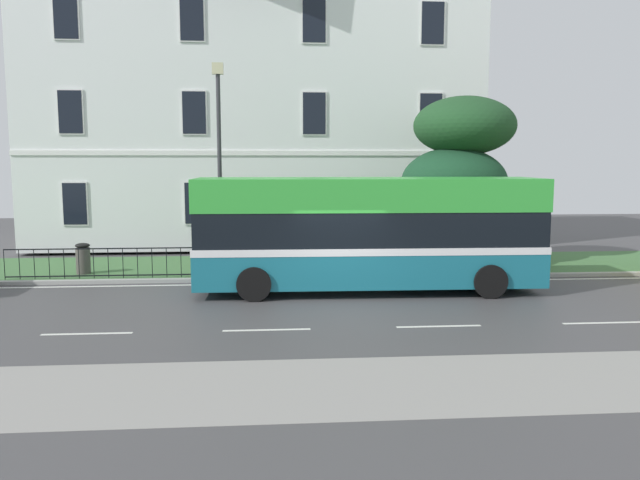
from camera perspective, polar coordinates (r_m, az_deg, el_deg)
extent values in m
cube|color=#434244|center=(16.34, 2.24, -6.47)|extent=(60.00, 56.00, 0.06)
cube|color=silver|center=(19.88, 1.00, -3.90)|extent=(54.00, 0.14, 0.01)
cube|color=silver|center=(15.05, -20.43, -7.98)|extent=(2.00, 0.12, 0.01)
cube|color=silver|center=(14.48, -4.87, -8.14)|extent=(2.00, 0.12, 0.01)
cube|color=silver|center=(15.00, 10.75, -7.71)|extent=(2.00, 0.12, 0.01)
cube|color=silver|center=(16.49, 24.38, -6.87)|extent=(2.00, 0.12, 0.01)
cube|color=#9E9E99|center=(20.33, 0.87, -3.49)|extent=(57.00, 0.24, 0.12)
cube|color=#43703E|center=(22.74, 0.28, -2.35)|extent=(57.00, 4.68, 0.12)
cube|color=gray|center=(11.12, 5.67, -12.95)|extent=(57.00, 3.00, 0.01)
cube|color=white|center=(30.33, -5.77, 11.32)|extent=(19.36, 8.58, 11.83)
cube|color=white|center=(25.93, -5.92, 7.88)|extent=(19.36, 0.06, 0.20)
cube|color=#2D333D|center=(26.05, -5.84, 1.40)|extent=(1.10, 0.06, 2.20)
cube|color=white|center=(27.13, -21.40, 3.08)|extent=(1.02, 0.04, 1.77)
cube|color=black|center=(27.11, -21.41, 3.08)|extent=(0.92, 0.03, 1.67)
cube|color=white|center=(26.15, -11.18, 3.31)|extent=(1.02, 0.04, 1.77)
cube|color=black|center=(26.13, -11.19, 3.30)|extent=(0.92, 0.03, 1.67)
cube|color=white|center=(26.04, -0.52, 3.43)|extent=(1.02, 0.04, 1.77)
cube|color=black|center=(26.02, -0.52, 3.42)|extent=(0.92, 0.03, 1.67)
cube|color=white|center=(26.81, 9.87, 3.43)|extent=(1.02, 0.04, 1.77)
cube|color=black|center=(26.79, 9.88, 3.43)|extent=(0.92, 0.03, 1.67)
cube|color=white|center=(27.15, -21.75, 10.77)|extent=(1.02, 0.04, 1.77)
cube|color=black|center=(27.13, -21.77, 10.77)|extent=(0.92, 0.03, 1.67)
cube|color=white|center=(26.16, -11.38, 11.29)|extent=(1.02, 0.04, 1.77)
cube|color=black|center=(26.14, -11.38, 11.29)|extent=(0.92, 0.03, 1.67)
cube|color=white|center=(26.05, -0.53, 11.44)|extent=(1.02, 0.04, 1.77)
cube|color=black|center=(26.03, -0.53, 11.45)|extent=(0.92, 0.03, 1.67)
cube|color=white|center=(26.83, 10.04, 11.21)|extent=(1.02, 0.04, 1.77)
cube|color=black|center=(26.81, 10.05, 11.21)|extent=(0.92, 0.03, 1.67)
cube|color=white|center=(27.65, -22.12, 18.31)|extent=(1.02, 0.04, 1.77)
cube|color=black|center=(27.63, -22.14, 18.31)|extent=(0.92, 0.03, 1.67)
cube|color=white|center=(26.68, -11.58, 19.11)|extent=(1.02, 0.04, 1.77)
cube|color=black|center=(26.66, -11.59, 19.11)|extent=(0.92, 0.03, 1.67)
cube|color=white|center=(26.57, -0.54, 19.30)|extent=(1.02, 0.04, 1.77)
cube|color=black|center=(26.55, -0.54, 19.30)|extent=(0.92, 0.03, 1.67)
cube|color=white|center=(27.34, 10.21, 18.84)|extent=(1.02, 0.04, 1.77)
cube|color=black|center=(27.32, 10.23, 18.85)|extent=(0.92, 0.03, 1.67)
cube|color=black|center=(20.37, -6.18, -0.64)|extent=(15.54, 0.04, 0.04)
cube|color=black|center=(20.50, -6.15, -3.05)|extent=(15.54, 0.04, 0.04)
cylinder|color=black|center=(22.07, -26.78, -2.01)|extent=(0.02, 0.02, 0.95)
cylinder|color=black|center=(21.90, -25.67, -2.02)|extent=(0.02, 0.02, 0.95)
cylinder|color=black|center=(21.74, -24.55, -2.02)|extent=(0.02, 0.02, 0.95)
cylinder|color=black|center=(21.59, -23.41, -2.02)|extent=(0.02, 0.02, 0.95)
cylinder|color=black|center=(21.45, -22.25, -2.02)|extent=(0.02, 0.02, 0.95)
cylinder|color=black|center=(21.31, -21.08, -2.02)|extent=(0.02, 0.02, 0.95)
cylinder|color=black|center=(21.19, -19.90, -2.02)|extent=(0.02, 0.02, 0.95)
cylinder|color=black|center=(21.07, -18.70, -2.02)|extent=(0.02, 0.02, 0.95)
cylinder|color=black|center=(20.96, -17.48, -2.02)|extent=(0.02, 0.02, 0.95)
cylinder|color=black|center=(20.86, -16.26, -2.02)|extent=(0.02, 0.02, 0.95)
cylinder|color=black|center=(20.78, -15.03, -2.01)|extent=(0.02, 0.02, 0.95)
cylinder|color=black|center=(20.70, -13.78, -2.01)|extent=(0.02, 0.02, 0.95)
cylinder|color=black|center=(20.63, -12.53, -2.00)|extent=(0.02, 0.02, 0.95)
cylinder|color=black|center=(20.57, -11.27, -2.00)|extent=(0.02, 0.02, 0.95)
cylinder|color=black|center=(20.52, -10.00, -1.99)|extent=(0.02, 0.02, 0.95)
cylinder|color=black|center=(20.48, -8.72, -1.98)|extent=(0.02, 0.02, 0.95)
cylinder|color=black|center=(20.45, -7.45, -1.97)|extent=(0.02, 0.02, 0.95)
cylinder|color=black|center=(20.43, -6.17, -1.96)|extent=(0.02, 0.02, 0.95)
cylinder|color=black|center=(20.43, -4.88, -1.95)|extent=(0.02, 0.02, 0.95)
cylinder|color=black|center=(20.43, -3.60, -1.93)|extent=(0.02, 0.02, 0.95)
cylinder|color=black|center=(20.44, -2.32, -1.92)|extent=(0.02, 0.02, 0.95)
cylinder|color=black|center=(20.46, -1.04, -1.90)|extent=(0.02, 0.02, 0.95)
cylinder|color=black|center=(20.50, 0.24, -1.89)|extent=(0.02, 0.02, 0.95)
cylinder|color=black|center=(20.54, 1.51, -1.87)|extent=(0.02, 0.02, 0.95)
cylinder|color=black|center=(20.59, 2.77, -1.86)|extent=(0.02, 0.02, 0.95)
cylinder|color=black|center=(20.65, 4.03, -1.84)|extent=(0.02, 0.02, 0.95)
cylinder|color=black|center=(20.73, 5.28, -1.82)|extent=(0.02, 0.02, 0.95)
cylinder|color=black|center=(20.81, 6.52, -1.80)|extent=(0.02, 0.02, 0.95)
cylinder|color=black|center=(20.90, 7.75, -1.78)|extent=(0.02, 0.02, 0.95)
cylinder|color=black|center=(21.00, 8.97, -1.76)|extent=(0.02, 0.02, 0.95)
cylinder|color=black|center=(21.11, 10.18, -1.74)|extent=(0.02, 0.02, 0.95)
cylinder|color=black|center=(21.23, 11.37, -1.71)|extent=(0.02, 0.02, 0.95)
cylinder|color=black|center=(21.36, 12.55, -1.69)|extent=(0.02, 0.02, 0.95)
cylinder|color=black|center=(21.50, 13.72, -1.67)|extent=(0.02, 0.02, 0.95)
cylinder|color=black|center=(21.65, 14.87, -1.64)|extent=(0.02, 0.02, 0.95)
cylinder|color=#423328|center=(23.61, 12.14, -0.44)|extent=(0.40, 0.40, 1.28)
ellipsoid|color=#18471F|center=(23.83, 12.54, 0.24)|extent=(5.03, 5.03, 2.44)
ellipsoid|color=#184127|center=(23.14, 12.07, 5.10)|extent=(3.79, 3.79, 2.55)
ellipsoid|color=#1F4624|center=(23.40, 13.00, 10.09)|extent=(3.65, 3.65, 2.10)
cube|color=#196B7E|center=(18.61, 4.33, -2.15)|extent=(10.04, 2.75, 1.11)
cube|color=white|center=(18.54, 4.35, -0.58)|extent=(10.06, 2.77, 0.20)
cube|color=black|center=(18.47, 4.36, 1.15)|extent=(9.96, 2.71, 1.05)
cube|color=green|center=(18.39, 4.39, 4.20)|extent=(10.04, 2.75, 0.92)
cube|color=black|center=(19.79, 18.92, 1.03)|extent=(0.10, 2.14, 0.96)
cube|color=black|center=(19.71, 19.03, 3.90)|extent=(0.10, 1.84, 0.59)
cylinder|color=silver|center=(20.71, 17.91, -2.47)|extent=(0.04, 0.20, 0.20)
cylinder|color=silver|center=(19.23, 19.67, -3.26)|extent=(0.04, 0.20, 0.20)
cylinder|color=black|center=(20.54, 13.02, -2.38)|extent=(0.97, 0.32, 0.96)
cylinder|color=black|center=(18.24, 15.19, -3.64)|extent=(0.97, 0.32, 0.96)
cylinder|color=black|center=(19.73, -5.71, -2.62)|extent=(0.97, 0.32, 0.96)
cylinder|color=black|center=(17.32, -6.03, -3.99)|extent=(0.97, 0.32, 0.96)
cylinder|color=#333338|center=(21.11, -9.10, 5.86)|extent=(0.14, 0.14, 6.51)
cube|color=beige|center=(21.31, -9.29, 15.13)|extent=(0.36, 0.24, 0.36)
cylinder|color=#4C4742|center=(22.18, -20.73, -1.78)|extent=(0.46, 0.46, 0.86)
ellipsoid|color=black|center=(22.11, -20.79, -0.47)|extent=(0.47, 0.47, 0.16)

